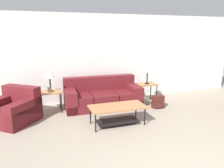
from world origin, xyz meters
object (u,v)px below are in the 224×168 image
at_px(armchair, 13,110).
at_px(table_lamp_left, 50,74).
at_px(table_lamp_right, 147,69).
at_px(side_table_left, 51,94).
at_px(side_table_right, 147,86).
at_px(couch, 102,96).
at_px(backpack, 158,102).
at_px(coffee_table, 117,111).

distance_m(armchair, table_lamp_left, 1.22).
relative_size(table_lamp_left, table_lamp_right, 1.00).
xyz_separation_m(side_table_left, side_table_right, (2.79, 0.00, 0.00)).
bearing_deg(couch, backpack, -23.97).
xyz_separation_m(side_table_left, backpack, (2.83, -0.62, -0.33)).
xyz_separation_m(armchair, table_lamp_right, (3.68, 0.40, 0.73)).
relative_size(side_table_left, table_lamp_left, 0.97).
distance_m(couch, armchair, 2.32).
height_order(side_table_right, backpack, side_table_right).
xyz_separation_m(side_table_right, table_lamp_right, (-0.00, -0.00, 0.51)).
height_order(armchair, backpack, armchair).
relative_size(armchair, backpack, 3.87).
xyz_separation_m(coffee_table, table_lamp_left, (-1.37, 1.33, 0.69)).
distance_m(table_lamp_right, backpack, 1.05).
height_order(side_table_left, table_lamp_left, table_lamp_left).
bearing_deg(couch, side_table_right, -0.64).
relative_size(coffee_table, side_table_right, 2.25).
xyz_separation_m(side_table_right, backpack, (0.04, -0.62, -0.33)).
height_order(side_table_right, table_lamp_left, table_lamp_left).
bearing_deg(table_lamp_right, table_lamp_left, 180.00).
xyz_separation_m(coffee_table, side_table_left, (-1.37, 1.33, 0.18)).
relative_size(coffee_table, table_lamp_left, 2.17).
distance_m(table_lamp_left, table_lamp_right, 2.79).
bearing_deg(table_lamp_right, armchair, -173.80).
bearing_deg(armchair, table_lamp_right, 6.20).
xyz_separation_m(armchair, backpack, (3.72, -0.22, -0.11)).
xyz_separation_m(couch, side_table_left, (-1.40, -0.02, 0.21)).
xyz_separation_m(couch, armchair, (-2.29, -0.42, -0.01)).
bearing_deg(coffee_table, table_lamp_right, 42.85).
bearing_deg(table_lamp_right, side_table_left, 180.00).
bearing_deg(side_table_left, backpack, -12.37).
xyz_separation_m(armchair, side_table_left, (0.89, 0.40, 0.22)).
bearing_deg(table_lamp_left, side_table_left, 90.00).
height_order(armchair, side_table_left, armchair).
distance_m(armchair, table_lamp_right, 3.77).
xyz_separation_m(couch, backpack, (1.43, -0.64, -0.12)).
bearing_deg(couch, coffee_table, -91.42).
bearing_deg(coffee_table, armchair, 157.66).
bearing_deg(couch, table_lamp_right, -0.64).
xyz_separation_m(coffee_table, backpack, (1.46, 0.71, -0.16)).
xyz_separation_m(coffee_table, table_lamp_right, (1.43, 1.33, 0.69)).
relative_size(armchair, side_table_right, 2.41).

